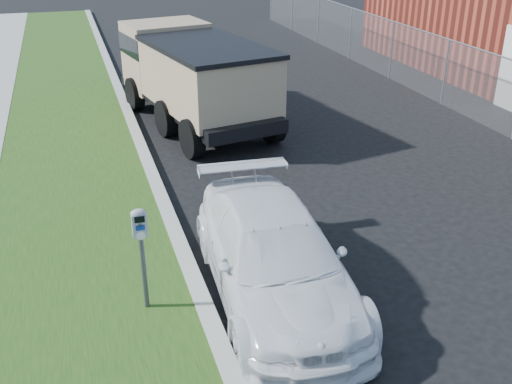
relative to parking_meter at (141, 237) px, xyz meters
name	(u,v)px	position (x,y,z in m)	size (l,w,h in m)	color
ground	(361,265)	(3.34, 0.25, -1.20)	(120.00, 120.00, 0.00)	black
chainlink_fence	(447,59)	(9.34, 7.25, 0.06)	(0.06, 30.06, 30.00)	slate
parking_meter	(141,237)	(0.00, 0.00, 0.00)	(0.20, 0.14, 1.46)	#3F4247
white_wagon	(274,256)	(1.78, -0.06, -0.57)	(1.76, 4.33, 1.26)	white
dump_truck	(192,73)	(2.34, 7.89, 0.07)	(3.21, 6.06, 2.26)	black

